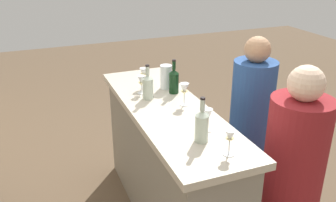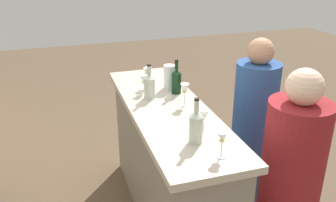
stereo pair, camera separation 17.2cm
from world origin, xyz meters
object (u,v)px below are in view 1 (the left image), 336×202
wine_bottle_second_left_clear_pale (148,86)px  wine_glass_far_left (144,74)px  wine_glass_near_left (184,90)px  water_pitcher (166,77)px  wine_glass_near_right (230,138)px  person_left_guest (249,132)px  wine_bottle_leftmost_clear_pale (202,125)px  wine_bottle_center_dark_green (174,80)px  wine_glass_far_center (141,82)px  person_center_guest (292,178)px  wine_glass_near_center (208,116)px

wine_bottle_second_left_clear_pale → wine_glass_far_left: size_ratio=1.64×
wine_glass_near_left → water_pitcher: 0.38m
wine_glass_near_right → person_left_guest: (0.69, -0.63, -0.43)m
wine_glass_far_left → person_left_guest: size_ratio=0.11×
wine_bottle_leftmost_clear_pale → wine_bottle_second_left_clear_pale: (0.75, 0.08, -0.01)m
wine_glass_near_left → water_pitcher: water_pitcher is taller
wine_bottle_center_dark_green → wine_glass_far_center: 0.26m
wine_bottle_leftmost_clear_pale → wine_bottle_second_left_clear_pale: 0.76m
wine_bottle_center_dark_green → person_left_guest: person_left_guest is taller
person_left_guest → wine_bottle_center_dark_green: bearing=-38.5°
wine_glass_near_left → wine_glass_far_left: 0.49m
water_pitcher → person_center_guest: size_ratio=0.14×
wine_glass_near_right → person_left_guest: person_left_guest is taller
wine_glass_far_left → person_left_guest: bearing=-124.6°
wine_bottle_leftmost_clear_pale → wine_glass_near_right: wine_bottle_leftmost_clear_pale is taller
wine_glass_far_center → wine_bottle_leftmost_clear_pale: bearing=-173.9°
wine_bottle_second_left_clear_pale → wine_glass_near_center: 0.67m
person_center_guest → person_left_guest: bearing=-80.7°
person_left_guest → person_center_guest: (-0.62, 0.07, -0.03)m
wine_bottle_leftmost_clear_pale → wine_glass_far_center: 0.88m
wine_bottle_center_dark_green → wine_glass_far_left: size_ratio=1.66×
wine_glass_near_center → person_center_guest: size_ratio=0.11×
wine_bottle_leftmost_clear_pale → wine_glass_far_left: bearing=1.9°
wine_bottle_center_dark_green → wine_glass_far_center: bearing=70.6°
wine_bottle_second_left_clear_pale → wine_glass_near_left: bearing=-136.2°
wine_bottle_leftmost_clear_pale → water_pitcher: bearing=-8.1°
person_left_guest → wine_glass_near_right: bearing=37.8°
wine_glass_far_left → water_pitcher: water_pitcher is taller
wine_glass_far_left → person_center_guest: (-1.13, -0.66, -0.46)m
wine_glass_near_left → wine_glass_far_center: (0.34, 0.22, -0.02)m
wine_glass_near_center → wine_glass_near_right: bearing=176.2°
wine_glass_far_center → person_left_guest: (-0.39, -0.80, -0.42)m
person_left_guest → person_center_guest: bearing=73.2°
wine_glass_far_center → person_left_guest: bearing=-115.9°
wine_bottle_second_left_clear_pale → wine_bottle_center_dark_green: 0.24m
wine_bottle_center_dark_green → water_pitcher: 0.12m
wine_bottle_leftmost_clear_pale → wine_glass_near_right: size_ratio=1.85×
wine_glass_near_right → person_left_guest: bearing=-42.2°
wine_glass_near_center → person_center_guest: person_center_guest is taller
wine_glass_near_right → wine_glass_far_center: bearing=9.0°
wine_bottle_leftmost_clear_pale → person_left_guest: bearing=-54.9°
wine_glass_near_center → wine_glass_far_left: bearing=8.2°
wine_glass_far_center → water_pitcher: 0.23m
wine_glass_near_right → person_center_guest: (0.07, -0.55, -0.45)m
wine_bottle_leftmost_clear_pale → wine_glass_near_left: wine_bottle_leftmost_clear_pale is taller
wine_glass_near_center → wine_glass_near_left: bearing=-4.1°
wine_bottle_leftmost_clear_pale → wine_glass_far_center: (0.88, 0.09, -0.01)m
wine_bottle_center_dark_green → wine_glass_near_left: wine_bottle_center_dark_green is taller
wine_glass_near_left → wine_glass_far_center: wine_glass_near_left is taller
wine_bottle_leftmost_clear_pale → water_pitcher: wine_bottle_leftmost_clear_pale is taller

